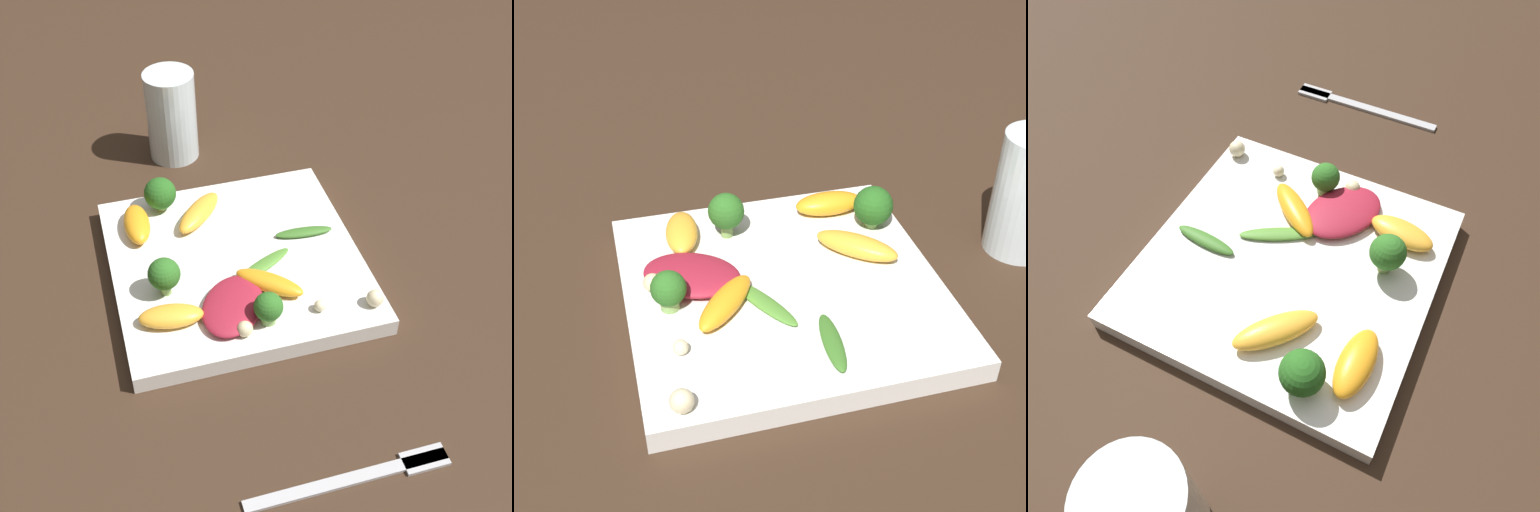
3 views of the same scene
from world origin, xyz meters
TOP-DOWN VIEW (x-y plane):
  - ground_plane at (0.00, 0.00)m, footprint 2.40×2.40m
  - plate at (0.00, 0.00)m, footprint 0.26×0.26m
  - drinking_glass at (-0.02, 0.23)m, footprint 0.06×0.06m
  - fork at (0.05, -0.27)m, footprint 0.18×0.02m
  - radicchio_leaf_0 at (-0.02, -0.07)m, footprint 0.09×0.10m
  - orange_segment_0 at (0.02, -0.05)m, footprint 0.07×0.07m
  - orange_segment_1 at (-0.09, 0.07)m, footprint 0.03×0.07m
  - orange_segment_2 at (-0.08, -0.07)m, footprint 0.07×0.04m
  - orange_segment_3 at (-0.02, 0.07)m, footprint 0.07×0.07m
  - broccoli_floret_0 at (0.01, -0.10)m, footprint 0.03×0.03m
  - broccoli_floret_1 at (-0.06, 0.10)m, footprint 0.04×0.04m
  - broccoli_floret_2 at (-0.08, -0.03)m, footprint 0.03×0.03m
  - arugula_sprig_0 at (0.08, 0.02)m, footprint 0.06×0.02m
  - arugula_sprig_1 at (0.02, -0.02)m, footprint 0.07×0.05m
  - macadamia_nut_0 at (0.12, -0.10)m, footprint 0.02×0.02m
  - macadamia_nut_1 at (-0.02, -0.11)m, footprint 0.02×0.02m
  - macadamia_nut_2 at (0.06, -0.10)m, footprint 0.01×0.01m

SIDE VIEW (x-z plane):
  - ground_plane at x=0.00m, z-range 0.00..0.00m
  - fork at x=0.05m, z-range 0.00..0.01m
  - plate at x=0.00m, z-range 0.00..0.02m
  - arugula_sprig_1 at x=0.02m, z-range 0.02..0.03m
  - arugula_sprig_0 at x=0.08m, z-range 0.02..0.03m
  - macadamia_nut_2 at x=0.06m, z-range 0.02..0.03m
  - radicchio_leaf_0 at x=-0.02m, z-range 0.02..0.03m
  - macadamia_nut_1 at x=-0.02m, z-range 0.02..0.04m
  - orange_segment_0 at x=0.02m, z-range 0.02..0.04m
  - macadamia_nut_0 at x=0.12m, z-range 0.02..0.04m
  - orange_segment_2 at x=-0.08m, z-range 0.02..0.04m
  - orange_segment_3 at x=-0.02m, z-range 0.02..0.04m
  - orange_segment_1 at x=-0.09m, z-range 0.02..0.04m
  - broccoli_floret_0 at x=0.01m, z-range 0.02..0.06m
  - broccoli_floret_1 at x=-0.06m, z-range 0.02..0.06m
  - broccoli_floret_2 at x=-0.08m, z-range 0.02..0.07m
  - drinking_glass at x=-0.02m, z-range 0.00..0.12m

